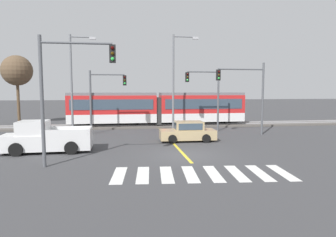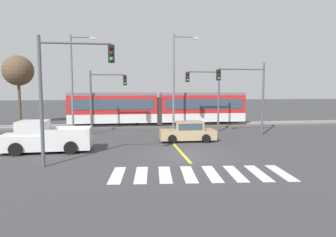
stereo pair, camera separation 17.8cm
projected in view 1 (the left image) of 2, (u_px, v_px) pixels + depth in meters
ground_plane at (185, 155)px, 17.87m from camera, size 200.00×200.00×0.00m
track_bed at (157, 125)px, 32.08m from camera, size 120.00×4.00×0.18m
rail_near at (158, 125)px, 31.36m from camera, size 120.00×0.08×0.10m
rail_far at (157, 123)px, 32.78m from camera, size 120.00×0.08×0.10m
light_rail_tram at (158, 107)px, 31.89m from camera, size 18.50×2.64×3.43m
crosswalk_stripe_0 at (119, 175)px, 13.75m from camera, size 0.81×2.84×0.01m
crosswalk_stripe_1 at (143, 175)px, 13.81m from camera, size 0.81×2.84×0.01m
crosswalk_stripe_2 at (167, 174)px, 13.87m from camera, size 0.81×2.84×0.01m
crosswalk_stripe_3 at (190, 174)px, 13.94m from camera, size 0.81×2.84×0.01m
crosswalk_stripe_4 at (214, 174)px, 14.00m from camera, size 0.81×2.84×0.01m
crosswalk_stripe_5 at (237, 173)px, 14.06m from camera, size 0.81×2.84×0.01m
crosswalk_stripe_6 at (260, 173)px, 14.12m from camera, size 0.81×2.84×0.01m
crosswalk_stripe_7 at (282, 172)px, 14.18m from camera, size 0.81×2.84×0.01m
lane_centre_line at (171, 141)px, 23.03m from camera, size 0.20×14.41×0.01m
sedan_crossing at (188, 132)px, 22.79m from camera, size 4.25×2.02×1.52m
pickup_truck at (45, 139)px, 18.77m from camera, size 5.44×2.33×1.98m
traffic_light_near_left at (66, 81)px, 14.95m from camera, size 3.75×0.38×6.58m
traffic_light_far_left at (103, 92)px, 26.44m from camera, size 3.25×0.38×5.59m
traffic_light_mid_right at (247, 88)px, 25.49m from camera, size 4.25×0.38×6.21m
traffic_light_far_right at (207, 90)px, 27.93m from camera, size 3.25×0.38×5.91m
street_lamp_west at (74, 78)px, 26.99m from camera, size 2.34×0.28×8.82m
street_lamp_centre at (176, 76)px, 28.40m from camera, size 2.49×0.28×9.08m
bare_tree_far_west at (17, 71)px, 33.70m from camera, size 3.40×3.40×7.77m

